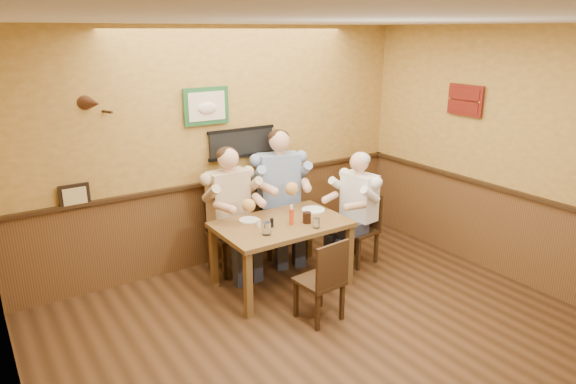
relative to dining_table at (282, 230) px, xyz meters
name	(u,v)px	position (x,y,z in m)	size (l,w,h in m)	color
room	(364,165)	(-0.05, -1.33, 1.03)	(5.02, 5.03, 2.81)	#331F0F
dining_table	(282,230)	(0.00, 0.00, 0.00)	(1.40, 0.90, 0.75)	brown
chair_back_left	(230,233)	(-0.31, 0.65, -0.19)	(0.43, 0.43, 0.94)	#362311
chair_back_right	(279,216)	(0.44, 0.74, -0.15)	(0.47, 0.47, 1.01)	#362311
chair_right_end	(358,229)	(1.09, 0.00, -0.22)	(0.40, 0.40, 0.87)	#362311
chair_near_side	(319,279)	(-0.07, -0.79, -0.23)	(0.40, 0.40, 0.86)	#362311
diner_tan_shirt	(229,217)	(-0.31, 0.65, 0.02)	(0.62, 0.62, 1.35)	beige
diner_blue_polo	(279,200)	(0.44, 0.74, 0.06)	(0.66, 0.66, 1.44)	#7A90B7
diner_white_elder	(359,215)	(1.09, 0.00, -0.04)	(0.57, 0.57, 1.25)	white
water_glass_left	(267,229)	(-0.31, -0.21, 0.16)	(0.09, 0.09, 0.13)	white
water_glass_mid	(316,223)	(0.22, -0.33, 0.15)	(0.07, 0.07, 0.11)	white
cola_tumbler	(307,218)	(0.22, -0.16, 0.15)	(0.09, 0.09, 0.12)	black
hot_sauce_bottle	(291,216)	(0.05, -0.11, 0.19)	(0.05, 0.05, 0.20)	red
salt_shaker	(259,223)	(-0.28, 0.01, 0.14)	(0.04, 0.04, 0.09)	white
pepper_shaker	(272,223)	(-0.16, -0.06, 0.14)	(0.04, 0.04, 0.10)	black
plate_far_left	(249,220)	(-0.27, 0.24, 0.10)	(0.22, 0.22, 0.01)	white
plate_far_right	(313,210)	(0.51, 0.12, 0.10)	(0.27, 0.27, 0.02)	white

